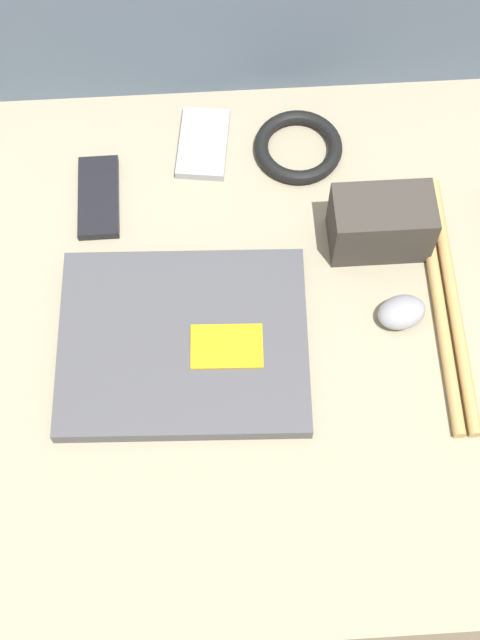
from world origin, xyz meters
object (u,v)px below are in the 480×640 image
Objects in this scene: computer_mouse at (402,315)px; camera_pouch at (381,223)px; phone_silver at (99,197)px; laptop at (184,342)px; phone_black at (203,144)px.

camera_pouch reaches higher than computer_mouse.
camera_pouch is at bearing 81.78° from computer_mouse.
computer_mouse is 0.44m from phone_silver.
camera_pouch is (0.26, 0.14, 0.03)m from laptop.
phone_silver is at bearing 166.74° from camera_pouch.
phone_black is at bearing 85.49° from laptop.
phone_black is at bearing 143.03° from camera_pouch.
phone_silver is 0.17m from phone_black.
camera_pouch is (-0.01, 0.12, 0.03)m from computer_mouse.
laptop is at bearing 168.77° from computer_mouse.
laptop is at bearing -89.10° from phone_black.
camera_pouch is at bearing -13.74° from phone_silver.
laptop is 0.31m from phone_black.
phone_black is (0.04, 0.31, -0.00)m from laptop.
computer_mouse reaches higher than phone_silver.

